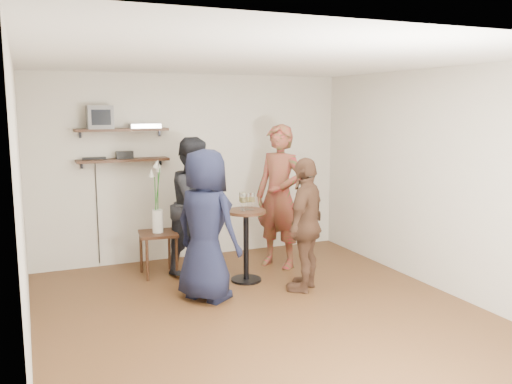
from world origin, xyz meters
TOP-DOWN VIEW (x-y plane):
  - room at (0.00, 0.00)m, footprint 4.58×5.08m
  - shelf_upper at (-1.00, 2.38)m, footprint 1.20×0.25m
  - shelf_lower at (-1.00, 2.38)m, footprint 1.20×0.25m
  - crt_monitor at (-1.28, 2.38)m, footprint 0.32×0.30m
  - dvd_deck at (-0.70, 2.38)m, footprint 0.40×0.24m
  - radio at (-0.98, 2.38)m, footprint 0.22×0.10m
  - power_strip at (-1.37, 2.42)m, footprint 0.30×0.05m
  - side_table at (-0.69, 1.81)m, footprint 0.52×0.52m
  - vase_lilies at (-0.69, 1.81)m, footprint 0.19×0.19m
  - drinks_table at (0.25, 1.14)m, footprint 0.49×0.49m
  - wine_glass_fl at (0.20, 1.10)m, footprint 0.07×0.07m
  - wine_glass_fr at (0.32, 1.12)m, footprint 0.07×0.07m
  - wine_glass_bl at (0.23, 1.21)m, footprint 0.07×0.07m
  - wine_glass_br at (0.28, 1.15)m, footprint 0.07×0.07m
  - person_plaid at (0.91, 1.55)m, footprint 0.76×0.84m
  - person_dark at (-0.19, 1.77)m, footprint 1.09×1.04m
  - person_navy at (-0.40, 0.72)m, footprint 0.90×0.99m
  - person_brown at (0.78, 0.57)m, footprint 0.94×0.91m

SIDE VIEW (x-z plane):
  - side_table at x=-0.69m, z-range 0.19..0.75m
  - drinks_table at x=0.25m, z-range 0.13..1.03m
  - person_brown at x=0.78m, z-range 0.00..1.58m
  - person_navy at x=-0.40m, z-range 0.00..1.70m
  - vase_lilies at x=-0.69m, z-range 0.39..1.34m
  - person_dark at x=-0.19m, z-range 0.00..1.77m
  - person_plaid at x=0.91m, z-range 0.00..1.92m
  - wine_glass_br at x=0.28m, z-range 0.94..1.14m
  - wine_glass_bl at x=0.23m, z-range 0.94..1.15m
  - wine_glass_fr at x=0.32m, z-range 0.94..1.15m
  - wine_glass_fl at x=0.20m, z-range 0.94..1.16m
  - room at x=0.00m, z-range -0.04..2.64m
  - shelf_lower at x=-1.00m, z-range 1.43..1.47m
  - power_strip at x=-1.37m, z-range 1.47..1.50m
  - radio at x=-0.98m, z-range 1.47..1.57m
  - shelf_upper at x=-1.00m, z-range 1.83..1.87m
  - dvd_deck at x=-0.70m, z-range 1.87..1.93m
  - crt_monitor at x=-1.28m, z-range 1.87..2.17m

